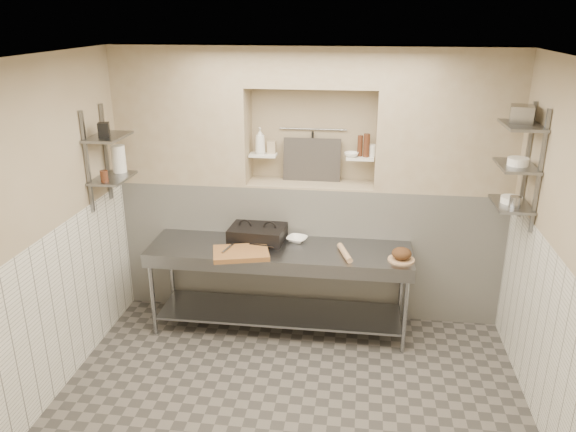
% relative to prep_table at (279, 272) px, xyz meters
% --- Properties ---
extents(floor, '(4.00, 3.90, 0.10)m').
position_rel_prep_table_xyz_m(floor, '(0.25, -1.18, -0.69)').
color(floor, '#56514C').
rests_on(floor, ground).
extents(ceiling, '(4.00, 3.90, 0.10)m').
position_rel_prep_table_xyz_m(ceiling, '(0.25, -1.18, 2.21)').
color(ceiling, silver).
rests_on(ceiling, ground).
extents(wall_left, '(0.10, 3.90, 2.80)m').
position_rel_prep_table_xyz_m(wall_left, '(-1.80, -1.18, 0.76)').
color(wall_left, tan).
rests_on(wall_left, ground).
extents(wall_right, '(0.10, 3.90, 2.80)m').
position_rel_prep_table_xyz_m(wall_right, '(2.30, -1.18, 0.76)').
color(wall_right, tan).
rests_on(wall_right, ground).
extents(wall_back, '(4.00, 0.10, 2.80)m').
position_rel_prep_table_xyz_m(wall_back, '(0.25, 0.82, 0.76)').
color(wall_back, tan).
rests_on(wall_back, ground).
extents(backwall_lower, '(4.00, 0.40, 1.40)m').
position_rel_prep_table_xyz_m(backwall_lower, '(0.25, 0.57, 0.06)').
color(backwall_lower, white).
rests_on(backwall_lower, floor).
extents(alcove_sill, '(1.30, 0.40, 0.02)m').
position_rel_prep_table_xyz_m(alcove_sill, '(0.25, 0.57, 0.77)').
color(alcove_sill, tan).
rests_on(alcove_sill, backwall_lower).
extents(backwall_pillar_left, '(1.35, 0.40, 1.40)m').
position_rel_prep_table_xyz_m(backwall_pillar_left, '(-1.07, 0.57, 1.46)').
color(backwall_pillar_left, tan).
rests_on(backwall_pillar_left, backwall_lower).
extents(backwall_pillar_right, '(1.35, 0.40, 1.40)m').
position_rel_prep_table_xyz_m(backwall_pillar_right, '(1.58, 0.57, 1.46)').
color(backwall_pillar_right, tan).
rests_on(backwall_pillar_right, backwall_lower).
extents(backwall_header, '(1.30, 0.40, 0.40)m').
position_rel_prep_table_xyz_m(backwall_header, '(0.25, 0.57, 1.96)').
color(backwall_header, tan).
rests_on(backwall_header, backwall_lower).
extents(wainscot_left, '(0.02, 3.90, 1.40)m').
position_rel_prep_table_xyz_m(wainscot_left, '(-1.74, -1.18, 0.06)').
color(wainscot_left, white).
rests_on(wainscot_left, floor).
extents(wainscot_right, '(0.02, 3.90, 1.40)m').
position_rel_prep_table_xyz_m(wainscot_right, '(2.24, -1.18, 0.06)').
color(wainscot_right, white).
rests_on(wainscot_right, floor).
extents(alcove_shelf_left, '(0.28, 0.16, 0.02)m').
position_rel_prep_table_xyz_m(alcove_shelf_left, '(-0.25, 0.57, 1.06)').
color(alcove_shelf_left, white).
rests_on(alcove_shelf_left, backwall_lower).
extents(alcove_shelf_right, '(0.28, 0.16, 0.02)m').
position_rel_prep_table_xyz_m(alcove_shelf_right, '(0.75, 0.57, 1.06)').
color(alcove_shelf_right, white).
rests_on(alcove_shelf_right, backwall_lower).
extents(utensil_rail, '(0.70, 0.02, 0.02)m').
position_rel_prep_table_xyz_m(utensil_rail, '(0.25, 0.74, 1.31)').
color(utensil_rail, gray).
rests_on(utensil_rail, wall_back).
extents(hanging_steel, '(0.02, 0.02, 0.30)m').
position_rel_prep_table_xyz_m(hanging_steel, '(0.25, 0.72, 1.14)').
color(hanging_steel, black).
rests_on(hanging_steel, utensil_rail).
extents(splash_panel, '(0.60, 0.08, 0.45)m').
position_rel_prep_table_xyz_m(splash_panel, '(0.25, 0.67, 1.00)').
color(splash_panel, '#383330').
rests_on(splash_panel, alcove_sill).
extents(shelf_rail_left_a, '(0.03, 0.03, 0.95)m').
position_rel_prep_table_xyz_m(shelf_rail_left_a, '(-1.72, 0.07, 1.16)').
color(shelf_rail_left_a, slate).
rests_on(shelf_rail_left_a, wall_left).
extents(shelf_rail_left_b, '(0.03, 0.03, 0.95)m').
position_rel_prep_table_xyz_m(shelf_rail_left_b, '(-1.72, -0.33, 1.16)').
color(shelf_rail_left_b, slate).
rests_on(shelf_rail_left_b, wall_left).
extents(wall_shelf_left_lower, '(0.30, 0.50, 0.02)m').
position_rel_prep_table_xyz_m(wall_shelf_left_lower, '(-1.59, -0.13, 0.96)').
color(wall_shelf_left_lower, slate).
rests_on(wall_shelf_left_lower, wall_left).
extents(wall_shelf_left_upper, '(0.30, 0.50, 0.03)m').
position_rel_prep_table_xyz_m(wall_shelf_left_upper, '(-1.59, -0.13, 1.36)').
color(wall_shelf_left_upper, slate).
rests_on(wall_shelf_left_upper, wall_left).
extents(shelf_rail_right_a, '(0.03, 0.03, 1.05)m').
position_rel_prep_table_xyz_m(shelf_rail_right_a, '(2.23, 0.07, 1.21)').
color(shelf_rail_right_a, slate).
rests_on(shelf_rail_right_a, wall_right).
extents(shelf_rail_right_b, '(0.03, 0.03, 1.05)m').
position_rel_prep_table_xyz_m(shelf_rail_right_b, '(2.23, -0.33, 1.21)').
color(shelf_rail_right_b, slate).
rests_on(shelf_rail_right_b, wall_right).
extents(wall_shelf_right_lower, '(0.30, 0.50, 0.02)m').
position_rel_prep_table_xyz_m(wall_shelf_right_lower, '(2.09, -0.13, 0.86)').
color(wall_shelf_right_lower, slate).
rests_on(wall_shelf_right_lower, wall_right).
extents(wall_shelf_right_mid, '(0.30, 0.50, 0.02)m').
position_rel_prep_table_xyz_m(wall_shelf_right_mid, '(2.09, -0.13, 1.21)').
color(wall_shelf_right_mid, slate).
rests_on(wall_shelf_right_mid, wall_right).
extents(wall_shelf_right_upper, '(0.30, 0.50, 0.03)m').
position_rel_prep_table_xyz_m(wall_shelf_right_upper, '(2.09, -0.13, 1.56)').
color(wall_shelf_right_upper, slate).
rests_on(wall_shelf_right_upper, wall_right).
extents(prep_table, '(2.60, 0.70, 0.90)m').
position_rel_prep_table_xyz_m(prep_table, '(0.00, 0.00, 0.00)').
color(prep_table, gray).
rests_on(prep_table, floor).
extents(panini_press, '(0.58, 0.44, 0.15)m').
position_rel_prep_table_xyz_m(panini_press, '(-0.25, 0.18, 0.33)').
color(panini_press, black).
rests_on(panini_press, prep_table).
extents(cutting_board, '(0.60, 0.49, 0.05)m').
position_rel_prep_table_xyz_m(cutting_board, '(-0.34, -0.21, 0.28)').
color(cutting_board, brown).
rests_on(cutting_board, prep_table).
extents(knife_blade, '(0.26, 0.06, 0.01)m').
position_rel_prep_table_xyz_m(knife_blade, '(-0.17, -0.06, 0.31)').
color(knife_blade, gray).
rests_on(knife_blade, cutting_board).
extents(tongs, '(0.08, 0.24, 0.02)m').
position_rel_prep_table_xyz_m(tongs, '(-0.47, -0.18, 0.31)').
color(tongs, gray).
rests_on(tongs, cutting_board).
extents(mixing_bowl, '(0.25, 0.25, 0.05)m').
position_rel_prep_table_xyz_m(mixing_bowl, '(0.15, 0.20, 0.28)').
color(mixing_bowl, white).
rests_on(mixing_bowl, prep_table).
extents(rolling_pin, '(0.16, 0.38, 0.06)m').
position_rel_prep_table_xyz_m(rolling_pin, '(0.65, -0.09, 0.29)').
color(rolling_pin, tan).
rests_on(rolling_pin, prep_table).
extents(bread_board, '(0.25, 0.25, 0.01)m').
position_rel_prep_table_xyz_m(bread_board, '(1.18, -0.12, 0.26)').
color(bread_board, tan).
rests_on(bread_board, prep_table).
extents(bread_loaf, '(0.19, 0.19, 0.11)m').
position_rel_prep_table_xyz_m(bread_loaf, '(1.18, -0.12, 0.33)').
color(bread_loaf, '#4C2D19').
rests_on(bread_loaf, bread_board).
extents(bottle_soap, '(0.14, 0.14, 0.27)m').
position_rel_prep_table_xyz_m(bottle_soap, '(-0.28, 0.56, 1.21)').
color(bottle_soap, white).
rests_on(bottle_soap, alcove_shelf_left).
extents(jar_alcove, '(0.08, 0.08, 0.13)m').
position_rel_prep_table_xyz_m(jar_alcove, '(-0.16, 0.61, 1.13)').
color(jar_alcove, tan).
rests_on(jar_alcove, alcove_shelf_left).
extents(bowl_alcove, '(0.18, 0.18, 0.05)m').
position_rel_prep_table_xyz_m(bowl_alcove, '(0.66, 0.56, 1.09)').
color(bowl_alcove, white).
rests_on(bowl_alcove, alcove_shelf_right).
extents(condiment_a, '(0.06, 0.06, 0.24)m').
position_rel_prep_table_xyz_m(condiment_a, '(0.81, 0.58, 1.19)').
color(condiment_a, '#492415').
rests_on(condiment_a, alcove_shelf_right).
extents(condiment_b, '(0.05, 0.05, 0.21)m').
position_rel_prep_table_xyz_m(condiment_b, '(0.75, 0.60, 1.18)').
color(condiment_b, '#492415').
rests_on(condiment_b, alcove_shelf_right).
extents(condiment_c, '(0.07, 0.07, 0.12)m').
position_rel_prep_table_xyz_m(condiment_c, '(0.87, 0.60, 1.13)').
color(condiment_c, white).
rests_on(condiment_c, alcove_shelf_right).
extents(jug_left, '(0.13, 0.13, 0.27)m').
position_rel_prep_table_xyz_m(jug_left, '(-1.59, 0.04, 1.10)').
color(jug_left, white).
rests_on(jug_left, wall_shelf_left_lower).
extents(jar_left, '(0.07, 0.07, 0.11)m').
position_rel_prep_table_xyz_m(jar_left, '(-1.59, -0.30, 1.02)').
color(jar_left, '#492415').
rests_on(jar_left, wall_shelf_left_lower).
extents(box_left_upper, '(0.12, 0.12, 0.13)m').
position_rel_prep_table_xyz_m(box_left_upper, '(-1.59, -0.21, 1.44)').
color(box_left_upper, black).
rests_on(box_left_upper, wall_shelf_left_upper).
extents(bowl_right, '(0.19, 0.19, 0.06)m').
position_rel_prep_table_xyz_m(bowl_right, '(2.09, -0.13, 0.90)').
color(bowl_right, white).
rests_on(bowl_right, wall_shelf_right_lower).
extents(canister_right, '(0.10, 0.10, 0.10)m').
position_rel_prep_table_xyz_m(canister_right, '(2.09, -0.25, 0.92)').
color(canister_right, gray).
rests_on(canister_right, wall_shelf_right_lower).
extents(bowl_right_mid, '(0.18, 0.18, 0.07)m').
position_rel_prep_table_xyz_m(bowl_right_mid, '(2.09, -0.16, 1.25)').
color(bowl_right_mid, white).
rests_on(bowl_right_mid, wall_shelf_right_mid).
extents(basket_right, '(0.23, 0.26, 0.14)m').
position_rel_prep_table_xyz_m(basket_right, '(2.09, -0.07, 1.64)').
color(basket_right, gray).
rests_on(basket_right, wall_shelf_right_upper).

